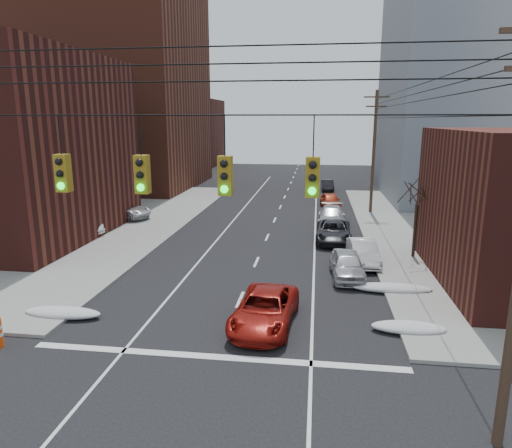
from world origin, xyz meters
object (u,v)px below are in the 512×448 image
(parked_car_f, at_px, (327,185))
(lot_car_b, at_px, (121,210))
(red_pickup, at_px, (265,309))
(parked_car_d, at_px, (332,216))
(lot_car_d, at_px, (28,216))
(parked_car_c, at_px, (334,231))
(lot_car_a, at_px, (73,225))
(parked_car_a, at_px, (347,265))
(parked_car_b, at_px, (363,252))
(parked_car_e, at_px, (330,200))

(parked_car_f, relative_size, lot_car_b, 0.75)
(red_pickup, xyz_separation_m, parked_car_d, (3.30, 19.14, 0.06))
(parked_car_f, height_order, lot_car_d, lot_car_d)
(parked_car_c, height_order, lot_car_a, lot_car_a)
(lot_car_b, bearing_deg, parked_car_f, -30.55)
(parked_car_d, bearing_deg, lot_car_b, -177.38)
(parked_car_c, relative_size, parked_car_d, 0.99)
(parked_car_c, xyz_separation_m, lot_car_d, (-24.21, 1.26, 0.18))
(parked_car_f, bearing_deg, lot_car_d, -140.15)
(lot_car_d, bearing_deg, parked_car_a, -132.79)
(parked_car_b, bearing_deg, parked_car_e, 90.63)
(lot_car_b, bearing_deg, parked_car_c, -92.20)
(parked_car_e, relative_size, lot_car_d, 0.95)
(parked_car_c, distance_m, lot_car_d, 24.24)
(parked_car_a, distance_m, parked_car_e, 20.39)
(parked_car_f, distance_m, lot_car_d, 33.12)
(parked_car_b, distance_m, parked_car_d, 10.10)
(parked_car_b, xyz_separation_m, lot_car_a, (-20.61, 3.76, 0.20))
(red_pickup, bearing_deg, parked_car_a, 64.67)
(parked_car_a, distance_m, lot_car_d, 26.24)
(parked_car_a, height_order, parked_car_f, parked_car_a)
(parked_car_b, relative_size, parked_car_d, 0.81)
(parked_car_b, bearing_deg, lot_car_b, 149.32)
(red_pickup, bearing_deg, parked_car_b, 66.81)
(parked_car_a, relative_size, parked_car_d, 0.82)
(parked_car_c, xyz_separation_m, parked_car_d, (0.00, 5.04, 0.04))
(red_pickup, distance_m, parked_car_a, 7.53)
(parked_car_e, bearing_deg, lot_car_d, -161.56)
(lot_car_b, xyz_separation_m, lot_car_d, (-6.26, -3.51, 0.02))
(lot_car_a, bearing_deg, parked_car_b, -82.92)
(parked_car_d, distance_m, lot_car_d, 24.50)
(lot_car_a, bearing_deg, lot_car_b, 7.25)
(red_pickup, xyz_separation_m, parked_car_e, (3.37, 26.89, 0.01))
(parked_car_a, relative_size, parked_car_b, 1.01)
(parked_car_a, xyz_separation_m, lot_car_a, (-19.51, 6.42, 0.17))
(red_pickup, xyz_separation_m, parked_car_f, (3.30, 37.96, -0.05))
(parked_car_f, distance_m, lot_car_a, 31.44)
(red_pickup, bearing_deg, parked_car_d, 85.15)
(parked_car_a, distance_m, parked_car_f, 31.46)
(parked_car_d, xyz_separation_m, lot_car_d, (-24.21, -3.78, 0.15))
(red_pickup, distance_m, parked_car_e, 27.10)
(red_pickup, relative_size, parked_car_b, 1.19)
(red_pickup, relative_size, parked_car_e, 1.21)
(parked_car_c, height_order, lot_car_b, lot_car_b)
(parked_car_b, distance_m, parked_car_c, 5.18)
(parked_car_e, xyz_separation_m, lot_car_b, (-18.02, -8.02, 0.17))
(red_pickup, height_order, lot_car_b, lot_car_b)
(parked_car_b, distance_m, parked_car_e, 17.79)
(lot_car_b, relative_size, lot_car_d, 1.19)
(red_pickup, distance_m, lot_car_d, 25.94)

